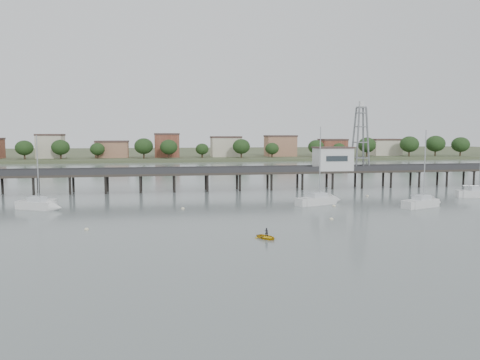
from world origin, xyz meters
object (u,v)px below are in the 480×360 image
Objects in this scene: pier at (223,173)px; sailboat_d at (427,203)px; yellow_dinghy at (267,239)px; lattice_tower at (360,139)px; white_tender at (43,202)px; sailboat_c at (324,200)px; sailboat_b at (43,206)px.

sailboat_d is at bearing -42.34° from pier.
yellow_dinghy is (-1.13, -47.37, -3.79)m from pier.
sailboat_d reaches higher than yellow_dinghy.
lattice_tower reaches higher than sailboat_d.
white_tender is at bearing -155.13° from pier.
yellow_dinghy is at bearing -91.37° from pier.
pier reaches higher than yellow_dinghy.
lattice_tower is 29.73m from sailboat_c.
sailboat_b is 47.02m from sailboat_c.
pier is 36.92m from white_tender.
lattice_tower is at bearing 32.35° from sailboat_c.
white_tender is (-48.28, 6.88, -0.14)m from sailboat_c.
white_tender is (-33.37, -15.46, -3.30)m from pier.
sailboat_b is 63.52m from sailboat_d.
white_tender is at bearing -166.59° from lattice_tower.
sailboat_c reaches higher than sailboat_b.
sailboat_b is at bearing -147.09° from pier.
sailboat_d is (16.08, -5.90, 0.00)m from sailboat_c.
lattice_tower is 58.59m from yellow_dinghy.
lattice_tower is at bearing 17.88° from white_tender.
lattice_tower is 30.12m from sailboat_d.
sailboat_d reaches higher than pier.
sailboat_c is 4.94× the size of yellow_dinghy.
sailboat_b is at bearing -161.92° from lattice_tower.
sailboat_d is at bearing 2.57° from yellow_dinghy.
lattice_tower reaches higher than yellow_dinghy.
sailboat_c is at bearing 29.14° from yellow_dinghy.
pier is 38.34m from sailboat_b.
pier is 47.54m from yellow_dinghy.
sailboat_b reaches higher than white_tender.
sailboat_b is 4.39× the size of yellow_dinghy.
sailboat_c is (47.00, -1.58, -0.01)m from sailboat_b.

